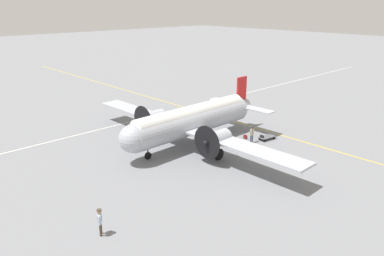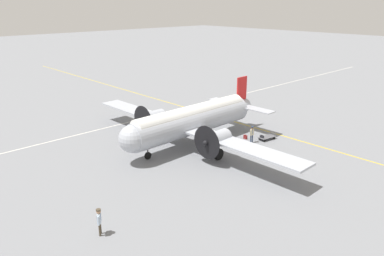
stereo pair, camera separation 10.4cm
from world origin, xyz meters
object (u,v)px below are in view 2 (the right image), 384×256
(crew_foreground, at_px, (99,219))
(baggage_cart, at_px, (267,137))
(suitcase_upright_spare, at_px, (262,138))
(traffic_cone, at_px, (218,154))
(airliner_main, at_px, (189,121))
(suitcase_near_door, at_px, (245,137))
(passenger_boarding, at_px, (252,133))

(crew_foreground, bearing_deg, baggage_cart, 137.21)
(suitcase_upright_spare, relative_size, traffic_cone, 1.34)
(suitcase_upright_spare, distance_m, baggage_cart, 0.69)
(baggage_cart, bearing_deg, crew_foreground, 16.73)
(airliner_main, relative_size, suitcase_upright_spare, 44.78)
(airliner_main, distance_m, traffic_cone, 4.68)
(suitcase_near_door, relative_size, suitcase_upright_spare, 0.76)
(crew_foreground, bearing_deg, passenger_boarding, 139.54)
(airliner_main, bearing_deg, passenger_boarding, 141.87)
(passenger_boarding, bearing_deg, crew_foreground, 12.99)
(airliner_main, xyz_separation_m, traffic_cone, (-4.04, -0.01, -2.37))
(suitcase_upright_spare, bearing_deg, traffic_cone, 87.57)
(airliner_main, height_order, passenger_boarding, airliner_main)
(traffic_cone, bearing_deg, passenger_boarding, -89.22)
(airliner_main, height_order, suitcase_near_door, airliner_main)
(airliner_main, height_order, baggage_cart, airliner_main)
(suitcase_near_door, xyz_separation_m, traffic_cone, (-1.23, 5.65, -0.00))
(passenger_boarding, bearing_deg, suitcase_near_door, -107.16)
(suitcase_upright_spare, height_order, baggage_cart, suitcase_upright_spare)
(airliner_main, relative_size, suitcase_near_door, 59.02)
(crew_foreground, distance_m, suitcase_near_door, 20.95)
(airliner_main, bearing_deg, baggage_cart, 146.94)
(passenger_boarding, xyz_separation_m, suitcase_near_door, (1.16, -0.41, -0.90))
(passenger_boarding, height_order, suitcase_near_door, passenger_boarding)
(passenger_boarding, relative_size, traffic_cone, 3.87)
(airliner_main, bearing_deg, suitcase_upright_spare, 145.60)
(passenger_boarding, distance_m, suitcase_upright_spare, 1.58)
(passenger_boarding, xyz_separation_m, traffic_cone, (-0.07, 5.24, -0.90))
(airliner_main, xyz_separation_m, suitcase_upright_spare, (-4.32, -6.55, -2.29))
(baggage_cart, bearing_deg, suitcase_near_door, -39.13)
(baggage_cart, bearing_deg, airliner_main, -23.67)
(traffic_cone, bearing_deg, suitcase_near_door, -77.74)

